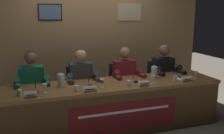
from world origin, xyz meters
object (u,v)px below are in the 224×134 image
Objects in this scene: chair_center_right at (122,89)px; water_cup_far_right at (175,78)px; microphone_far_left at (36,86)px; microphone_center_right at (135,77)px; conference_table at (114,99)px; juice_glass_center_right at (153,78)px; microphone_center_left at (89,81)px; nameplate_far_right at (187,79)px; water_cup_center_right at (129,83)px; panelist_center_right at (126,77)px; document_stack_far_right at (181,79)px; chair_far_left at (33,98)px; panelist_far_right at (165,73)px; water_pitcher_right_side at (154,72)px; water_pitcher_left_side at (61,80)px; panelist_far_left at (32,85)px; microphone_far_right at (179,73)px; juice_glass_far_left at (45,87)px; juice_glass_far_right at (196,73)px; chair_center_left at (80,93)px; juice_glass_center_left at (102,82)px; panelist_center_left at (82,81)px; water_cup_far_left at (20,93)px; nameplate_far_left at (31,95)px; chair_far_right at (159,85)px; nameplate_center_right at (144,83)px; nameplate_center_left at (90,89)px; water_cup_center_left at (77,89)px.

water_cup_far_right is at bearing -52.47° from chair_center_right.
microphone_center_right is at bearing 1.29° from microphone_far_left.
conference_table is 27.18× the size of juice_glass_center_right.
nameplate_far_right is (1.49, -0.27, -0.03)m from microphone_center_left.
water_cup_center_right reaches higher than nameplate_far_right.
panelist_center_right reaches higher than document_stack_far_right.
chair_far_left is at bearing 160.01° from water_cup_far_right.
water_pitcher_right_side is at bearing -142.17° from panelist_far_right.
juice_glass_center_right is 1.37m from water_pitcher_left_side.
water_cup_center_right is 0.26m from microphone_center_right.
microphone_far_right is at bearing -10.52° from panelist_far_left.
chair_center_right reaches higher than juice_glass_far_left.
conference_table is at bearing 176.94° from juice_glass_far_right.
juice_glass_far_left is at bearing 179.38° from water_cup_far_right.
chair_center_left is 0.87m from juice_glass_center_left.
juice_glass_far_right is (0.98, -0.77, 0.39)m from chair_center_right.
conference_table is at bearing -52.36° from panelist_center_left.
chair_center_left reaches higher than water_cup_far_left.
water_cup_far_left is 1.50m from water_cup_center_right.
chair_center_right is at bearing 39.25° from microphone_center_left.
panelist_center_left is at bearing 132.55° from water_cup_center_right.
juice_glass_center_right is at bearing -11.40° from water_pitcher_left_side.
nameplate_far_left is 1.31× the size of juice_glass_center_left.
water_cup_center_right is 0.39× the size of microphone_far_right.
nameplate_far_left is at bearing -139.07° from panelist_center_left.
microphone_far_left is at bearing -161.04° from water_pitcher_left_side.
chair_center_left is at bearing 0.00° from chair_far_left.
chair_far_right is (1.51, 0.61, -0.38)m from microphone_center_left.
document_stack_far_right is (0.74, -0.52, 0.03)m from panelist_center_right.
chair_far_left is at bearing 149.92° from nameplate_center_right.
water_cup_far_right is (0.40, 0.03, -0.05)m from juice_glass_center_right.
panelist_far_right reaches higher than water_pitcher_right_side.
panelist_center_left is 5.38× the size of document_stack_far_right.
chair_center_left reaches higher than juice_glass_center_right.
chair_center_left is 0.97m from nameplate_center_left.
nameplate_far_left and nameplate_far_right have the same top height.
chair_center_right is at bearing 127.53° from water_cup_far_right.
conference_table is 16.05× the size of water_pitcher_left_side.
water_cup_center_left is at bearing -167.56° from conference_table.
panelist_center_right is at bearing 32.93° from water_cup_center_left.
chair_far_right is 7.12× the size of juice_glass_far_right.
water_cup_center_left is 0.39× the size of microphone_center_right.
water_cup_center_right is at bearing 3.32° from nameplate_far_left.
document_stack_far_right is at bearing 9.13° from juice_glass_center_right.
microphone_center_left is at bearing 179.20° from microphone_far_right.
panelist_center_right is 1.20m from water_pitcher_left_side.
microphone_far_right is at bearing 86.27° from nameplate_far_right.
water_cup_center_right is (0.77, 0.01, 0.00)m from water_cup_center_left.
chair_center_right is at bearing 87.82° from microphone_center_right.
chair_center_right reaches higher than conference_table.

